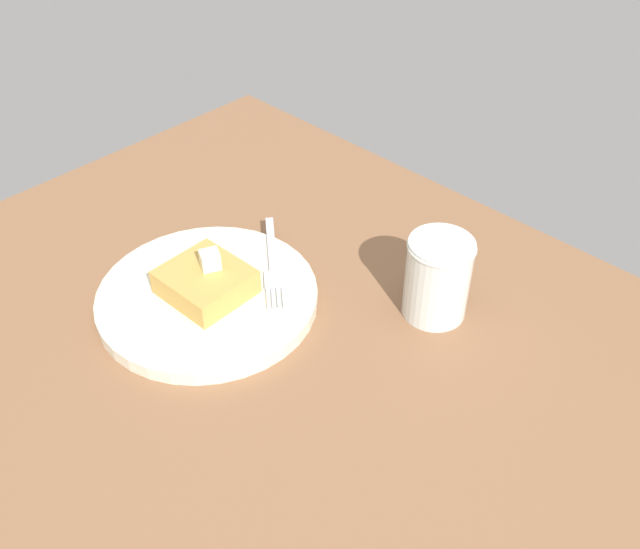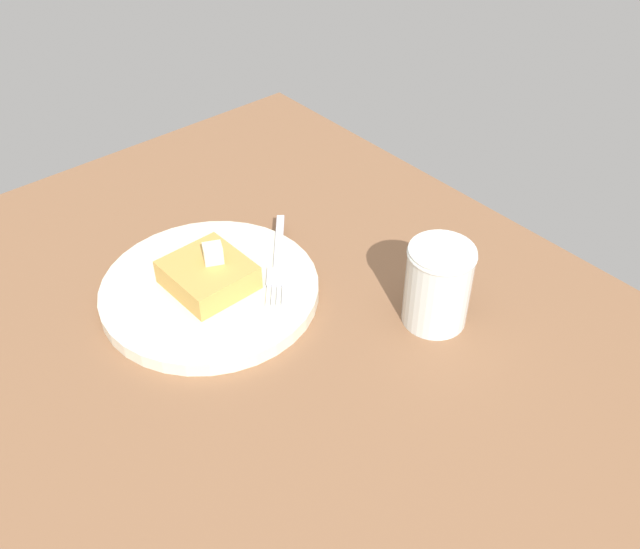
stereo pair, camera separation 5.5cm
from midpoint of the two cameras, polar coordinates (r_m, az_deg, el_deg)
name	(u,v)px [view 1 (the left image)]	position (r cm, az deg, el deg)	size (l,w,h in cm)	color
table_surface	(208,416)	(69.28, -11.21, -11.12)	(90.86, 90.86, 3.00)	brown
plate	(208,296)	(77.44, -10.99, -1.80)	(23.55, 23.55, 1.57)	silver
toast_slice_center	(206,282)	(76.11, -11.18, -0.65)	(7.93, 8.50, 2.80)	gold
butter_pat_primary	(210,260)	(75.04, -10.86, 1.09)	(1.98, 1.78, 1.98)	#EFF0C9
fork	(273,266)	(79.00, -5.75, 0.61)	(11.40, 13.17, 0.36)	silver
syrup_jar	(437,281)	(73.57, 7.26, -0.61)	(6.94, 6.94, 9.11)	#5D2811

